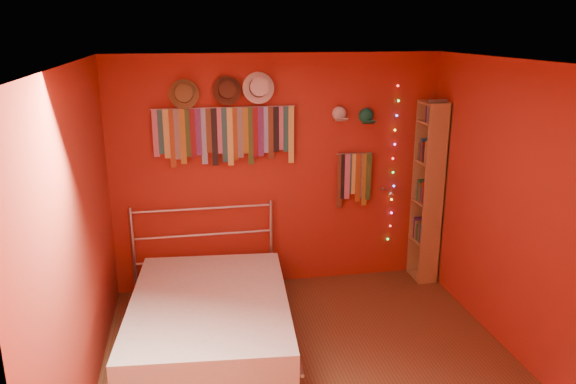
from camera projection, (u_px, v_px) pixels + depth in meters
ground at (314, 370)px, 4.68m from camera, size 3.50×3.50×0.00m
back_wall at (278, 173)px, 5.98m from camera, size 3.50×0.02×2.50m
right_wall at (522, 215)px, 4.63m from camera, size 0.02×3.50×2.50m
left_wall at (79, 244)px, 4.02m from camera, size 0.02×3.50×2.50m
ceiling at (319, 63)px, 3.97m from camera, size 3.50×3.50×0.02m
tie_rack at (225, 133)px, 5.68m from camera, size 1.45×0.03×0.60m
small_tie_rack at (354, 176)px, 6.08m from camera, size 0.40×0.03×0.61m
fedora_olive at (184, 94)px, 5.47m from camera, size 0.30×0.16×0.29m
fedora_brown at (227, 90)px, 5.54m from camera, size 0.29×0.16×0.28m
fedora_white at (259, 87)px, 5.59m from camera, size 0.32×0.17×0.32m
cap_white at (339, 114)px, 5.86m from camera, size 0.16×0.21×0.16m
cap_green at (366, 116)px, 5.92m from camera, size 0.17×0.21×0.17m
fairy_lights at (394, 165)px, 6.15m from camera, size 0.06×0.02×1.75m
reading_lamp at (390, 193)px, 6.02m from camera, size 0.07×0.31×0.09m
bookshelf at (431, 192)px, 6.13m from camera, size 0.25×0.34×2.00m
bed at (210, 318)px, 5.06m from camera, size 1.64×2.09×0.98m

